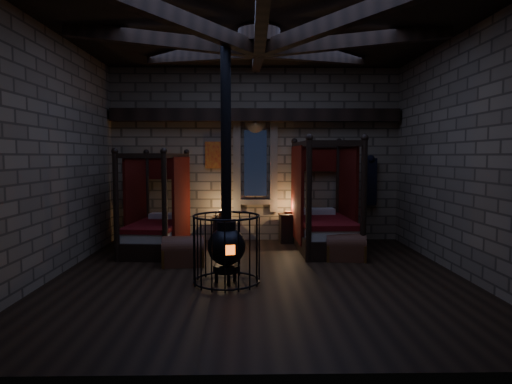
{
  "coord_description": "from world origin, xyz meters",
  "views": [
    {
      "loc": [
        -0.2,
        -7.69,
        2.08
      ],
      "look_at": [
        -0.04,
        0.6,
        1.42
      ],
      "focal_mm": 32.0,
      "sensor_mm": 36.0,
      "label": 1
    }
  ],
  "objects_px": {
    "bed_left": "(156,227)",
    "trunk_left": "(184,252)",
    "bed_right": "(324,223)",
    "stove": "(226,243)",
    "trunk_right": "(345,248)"
  },
  "relations": [
    {
      "from": "bed_left",
      "to": "trunk_left",
      "type": "distance_m",
      "value": 1.6
    },
    {
      "from": "bed_right",
      "to": "stove",
      "type": "bearing_deg",
      "value": -129.18
    },
    {
      "from": "bed_left",
      "to": "trunk_left",
      "type": "xyz_separation_m",
      "value": [
        0.78,
        -1.37,
        -0.27
      ]
    },
    {
      "from": "bed_right",
      "to": "stove",
      "type": "relative_size",
      "value": 0.59
    },
    {
      "from": "trunk_right",
      "to": "stove",
      "type": "distance_m",
      "value": 2.83
    },
    {
      "from": "bed_left",
      "to": "trunk_left",
      "type": "relative_size",
      "value": 2.62
    },
    {
      "from": "bed_right",
      "to": "trunk_right",
      "type": "relative_size",
      "value": 2.91
    },
    {
      "from": "stove",
      "to": "trunk_right",
      "type": "bearing_deg",
      "value": 21.49
    },
    {
      "from": "bed_left",
      "to": "bed_right",
      "type": "relative_size",
      "value": 0.89
    },
    {
      "from": "bed_left",
      "to": "trunk_right",
      "type": "xyz_separation_m",
      "value": [
        3.95,
        -0.98,
        -0.28
      ]
    },
    {
      "from": "bed_left",
      "to": "bed_right",
      "type": "bearing_deg",
      "value": 6.56
    },
    {
      "from": "bed_left",
      "to": "stove",
      "type": "relative_size",
      "value": 0.53
    },
    {
      "from": "trunk_left",
      "to": "stove",
      "type": "xyz_separation_m",
      "value": [
        0.87,
        -1.22,
        0.4
      ]
    },
    {
      "from": "bed_right",
      "to": "trunk_right",
      "type": "xyz_separation_m",
      "value": [
        0.25,
        -1.05,
        -0.34
      ]
    },
    {
      "from": "trunk_left",
      "to": "stove",
      "type": "bearing_deg",
      "value": -58.4
    }
  ]
}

